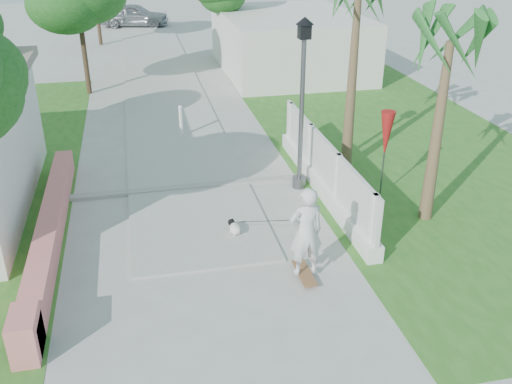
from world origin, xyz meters
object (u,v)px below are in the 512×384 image
object	(u,v)px
patio_umbrella	(386,135)
dog	(234,228)
skateboarder	(271,224)
bollard	(181,120)
parked_car	(134,15)
street_lamp	(302,100)

from	to	relation	value
patio_umbrella	dog	distance (m)	4.48
patio_umbrella	skateboarder	distance (m)	4.26
bollard	dog	distance (m)	6.70
bollard	parked_car	xyz separation A→B (m)	(-0.96, 21.50, 0.16)
street_lamp	parked_car	distance (m)	26.31
patio_umbrella	street_lamp	bearing A→B (deg)	152.24
street_lamp	dog	xyz separation A→B (m)	(-2.16, -2.16, -2.23)
patio_umbrella	skateboarder	size ratio (longest dim) A/B	0.88
street_lamp	bollard	xyz separation A→B (m)	(-2.70, 4.50, -1.84)
street_lamp	dog	world-z (taller)	street_lamp
street_lamp	skateboarder	size ratio (longest dim) A/B	1.70
bollard	dog	world-z (taller)	bollard
bollard	skateboarder	xyz separation A→B (m)	(1.12, -7.81, 0.27)
patio_umbrella	dog	xyz separation A→B (m)	(-4.06, -1.16, -1.49)
street_lamp	patio_umbrella	bearing A→B (deg)	-27.76
skateboarder	bollard	bearing A→B (deg)	-86.05
patio_umbrella	bollard	bearing A→B (deg)	129.91
bollard	parked_car	distance (m)	21.52
bollard	dog	xyz separation A→B (m)	(0.54, -6.66, -0.39)
parked_car	dog	bearing A→B (deg)	-164.01
patio_umbrella	dog	world-z (taller)	patio_umbrella
bollard	patio_umbrella	bearing A→B (deg)	-50.09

